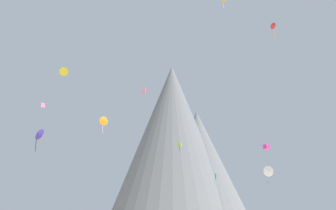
% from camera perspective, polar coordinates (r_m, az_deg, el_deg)
% --- Properties ---
extents(rock_massif, '(70.41, 68.57, 67.22)m').
position_cam_1_polar(rock_massif, '(146.72, 1.99, -6.54)').
color(rock_massif, slate).
rests_on(rock_massif, ground_plane).
extents(kite_gold_high, '(0.70, 0.75, 2.46)m').
position_cam_1_polar(kite_gold_high, '(68.06, 9.69, 17.44)').
color(kite_gold_high, gold).
extents(kite_yellow_high, '(2.45, 1.15, 2.33)m').
position_cam_1_polar(kite_yellow_high, '(95.47, -17.61, 5.54)').
color(kite_yellow_high, yellow).
extents(kite_pink_mid, '(0.61, 0.58, 1.17)m').
position_cam_1_polar(kite_pink_mid, '(55.63, -4.21, 2.50)').
color(kite_pink_mid, pink).
extents(kite_lime_mid, '(1.19, 1.17, 2.46)m').
position_cam_1_polar(kite_lime_mid, '(92.51, 2.08, -6.84)').
color(kite_lime_mid, '#8CD133').
extents(kite_teal_low, '(0.48, 0.81, 3.19)m').
position_cam_1_polar(kite_teal_low, '(83.81, 8.25, -12.33)').
color(kite_teal_low, teal).
extents(kite_white_low, '(1.91, 2.26, 4.53)m').
position_cam_1_polar(kite_white_low, '(84.48, 16.99, -10.95)').
color(kite_white_low, white).
extents(kite_orange_mid, '(2.10, 1.25, 4.30)m').
position_cam_1_polar(kite_orange_mid, '(83.75, -11.06, -2.75)').
color(kite_orange_mid, orange).
extents(kite_magenta_mid, '(1.40, 1.39, 1.03)m').
position_cam_1_polar(kite_magenta_mid, '(77.00, 16.71, -6.98)').
color(kite_magenta_mid, '#D1339E').
extents(kite_red_high, '(0.84, 1.43, 3.98)m').
position_cam_1_polar(kite_red_high, '(79.90, 17.72, 12.90)').
color(kite_red_high, red).
extents(kite_rainbow_high, '(0.86, 0.87, 1.16)m').
position_cam_1_polar(kite_rainbow_high, '(85.48, -20.87, -0.02)').
color(kite_rainbow_high, '#E5668C').
extents(kite_indigo_mid, '(1.99, 1.87, 3.80)m').
position_cam_1_polar(kite_indigo_mid, '(57.00, -21.51, -4.70)').
color(kite_indigo_mid, '#5138B2').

